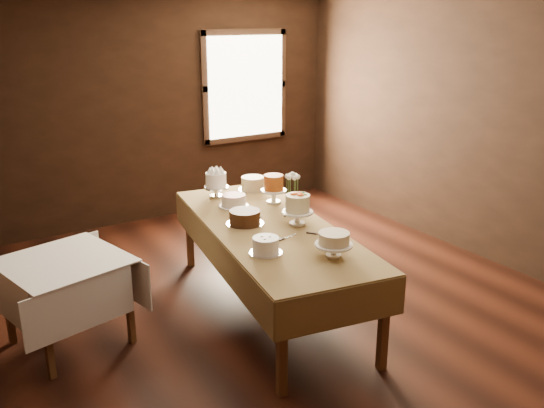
{
  "coord_description": "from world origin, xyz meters",
  "views": [
    {
      "loc": [
        -2.52,
        -3.84,
        2.51
      ],
      "look_at": [
        0.0,
        0.2,
        0.95
      ],
      "focal_mm": 38.38,
      "sensor_mm": 36.0,
      "label": 1
    }
  ],
  "objects_px": {
    "cake_server_b": "(326,235)",
    "cake_server_a": "(290,236)",
    "display_table": "(270,232)",
    "cake_lattice": "(234,202)",
    "cake_server_d": "(291,211)",
    "side_table": "(64,270)",
    "cake_server_c": "(247,214)",
    "cake_flowers": "(297,211)",
    "cake_caramel": "(274,190)",
    "cake_speckled": "(253,184)",
    "flower_vase": "(292,203)",
    "cake_chocolate": "(245,218)",
    "cake_swirl": "(266,246)",
    "cake_cream": "(334,245)",
    "cake_meringue": "(216,185)"
  },
  "relations": [
    {
      "from": "cake_server_b",
      "to": "flower_vase",
      "type": "xyz_separation_m",
      "value": [
        0.14,
        0.7,
        0.06
      ]
    },
    {
      "from": "side_table",
      "to": "cake_chocolate",
      "type": "relative_size",
      "value": 3.12
    },
    {
      "from": "cake_chocolate",
      "to": "cake_server_b",
      "type": "bearing_deg",
      "value": -53.68
    },
    {
      "from": "display_table",
      "to": "cake_speckled",
      "type": "bearing_deg",
      "value": 67.58
    },
    {
      "from": "display_table",
      "to": "cake_lattice",
      "type": "distance_m",
      "value": 0.63
    },
    {
      "from": "cake_flowers",
      "to": "cake_speckled",
      "type": "bearing_deg",
      "value": 80.18
    },
    {
      "from": "cake_speckled",
      "to": "cake_chocolate",
      "type": "bearing_deg",
      "value": -123.92
    },
    {
      "from": "cake_caramel",
      "to": "cake_server_b",
      "type": "xyz_separation_m",
      "value": [
        -0.11,
        -0.97,
        -0.12
      ]
    },
    {
      "from": "cake_speckled",
      "to": "cake_server_b",
      "type": "xyz_separation_m",
      "value": [
        -0.14,
        -1.44,
        -0.06
      ]
    },
    {
      "from": "display_table",
      "to": "flower_vase",
      "type": "relative_size",
      "value": 19.67
    },
    {
      "from": "cake_lattice",
      "to": "cake_flowers",
      "type": "height_order",
      "value": "cake_flowers"
    },
    {
      "from": "cake_server_d",
      "to": "side_table",
      "type": "bearing_deg",
      "value": 140.73
    },
    {
      "from": "cake_caramel",
      "to": "flower_vase",
      "type": "xyz_separation_m",
      "value": [
        0.03,
        -0.27,
        -0.05
      ]
    },
    {
      "from": "cake_lattice",
      "to": "cake_server_a",
      "type": "xyz_separation_m",
      "value": [
        0.02,
        -0.93,
        -0.05
      ]
    },
    {
      "from": "cake_swirl",
      "to": "cake_cream",
      "type": "xyz_separation_m",
      "value": [
        0.4,
        -0.31,
        0.03
      ]
    },
    {
      "from": "display_table",
      "to": "cake_caramel",
      "type": "bearing_deg",
      "value": 55.0
    },
    {
      "from": "cake_speckled",
      "to": "cake_flowers",
      "type": "xyz_separation_m",
      "value": [
        -0.19,
        -1.09,
        0.05
      ]
    },
    {
      "from": "cake_caramel",
      "to": "cake_flowers",
      "type": "bearing_deg",
      "value": -103.55
    },
    {
      "from": "cake_speckled",
      "to": "cake_server_c",
      "type": "bearing_deg",
      "value": -124.37
    },
    {
      "from": "cake_chocolate",
      "to": "cake_server_a",
      "type": "xyz_separation_m",
      "value": [
        0.17,
        -0.44,
        -0.06
      ]
    },
    {
      "from": "side_table",
      "to": "flower_vase",
      "type": "xyz_separation_m",
      "value": [
        2.05,
        -0.09,
        0.22
      ]
    },
    {
      "from": "display_table",
      "to": "cake_flowers",
      "type": "bearing_deg",
      "value": -22.86
    },
    {
      "from": "cake_chocolate",
      "to": "cake_server_c",
      "type": "xyz_separation_m",
      "value": [
        0.14,
        0.22,
        -0.06
      ]
    },
    {
      "from": "cake_meringue",
      "to": "cake_server_a",
      "type": "bearing_deg",
      "value": -89.27
    },
    {
      "from": "cake_swirl",
      "to": "cake_server_b",
      "type": "height_order",
      "value": "cake_swirl"
    },
    {
      "from": "cake_meringue",
      "to": "cake_cream",
      "type": "bearing_deg",
      "value": -87.92
    },
    {
      "from": "side_table",
      "to": "cake_server_a",
      "type": "height_order",
      "value": "cake_server_a"
    },
    {
      "from": "side_table",
      "to": "cake_server_c",
      "type": "bearing_deg",
      "value": 0.22
    },
    {
      "from": "cake_caramel",
      "to": "cake_server_a",
      "type": "relative_size",
      "value": 1.18
    },
    {
      "from": "cake_chocolate",
      "to": "cake_flowers",
      "type": "bearing_deg",
      "value": -31.29
    },
    {
      "from": "cake_meringue",
      "to": "cake_swirl",
      "type": "bearing_deg",
      "value": -102.69
    },
    {
      "from": "cake_swirl",
      "to": "cake_flowers",
      "type": "bearing_deg",
      "value": 35.83
    },
    {
      "from": "cake_swirl",
      "to": "side_table",
      "type": "bearing_deg",
      "value": 146.64
    },
    {
      "from": "side_table",
      "to": "cake_server_c",
      "type": "distance_m",
      "value": 1.62
    },
    {
      "from": "cake_meringue",
      "to": "cake_chocolate",
      "type": "relative_size",
      "value": 0.78
    },
    {
      "from": "cake_flowers",
      "to": "cake_server_b",
      "type": "height_order",
      "value": "cake_flowers"
    },
    {
      "from": "cake_server_a",
      "to": "cake_caramel",
      "type": "bearing_deg",
      "value": 51.43
    },
    {
      "from": "cake_lattice",
      "to": "cake_server_c",
      "type": "distance_m",
      "value": 0.27
    },
    {
      "from": "cake_flowers",
      "to": "cake_server_d",
      "type": "height_order",
      "value": "cake_flowers"
    },
    {
      "from": "cake_caramel",
      "to": "cake_server_d",
      "type": "bearing_deg",
      "value": -91.17
    },
    {
      "from": "cake_chocolate",
      "to": "cake_server_d",
      "type": "bearing_deg",
      "value": 8.22
    },
    {
      "from": "cake_server_b",
      "to": "cake_server_a",
      "type": "bearing_deg",
      "value": -155.78
    },
    {
      "from": "display_table",
      "to": "flower_vase",
      "type": "height_order",
      "value": "flower_vase"
    },
    {
      "from": "cake_caramel",
      "to": "cake_server_d",
      "type": "relative_size",
      "value": 1.18
    },
    {
      "from": "cake_speckled",
      "to": "flower_vase",
      "type": "bearing_deg",
      "value": -90.44
    },
    {
      "from": "cake_caramel",
      "to": "cake_server_c",
      "type": "bearing_deg",
      "value": -156.27
    },
    {
      "from": "cake_caramel",
      "to": "cake_server_a",
      "type": "distance_m",
      "value": 0.92
    },
    {
      "from": "side_table",
      "to": "cake_flowers",
      "type": "height_order",
      "value": "cake_flowers"
    },
    {
      "from": "cake_server_a",
      "to": "cake_server_d",
      "type": "height_order",
      "value": "same"
    },
    {
      "from": "cake_lattice",
      "to": "cake_chocolate",
      "type": "xyz_separation_m",
      "value": [
        -0.15,
        -0.48,
        0.01
      ]
    }
  ]
}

